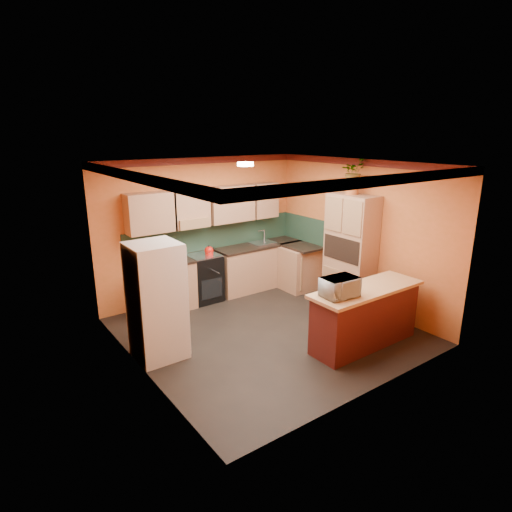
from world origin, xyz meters
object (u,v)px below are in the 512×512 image
(pantry, at_px, (350,252))
(base_cabinets_back, at_px, (231,272))
(breakfast_bar, at_px, (365,318))
(fridge, at_px, (156,301))
(stove, at_px, (204,278))
(microwave, at_px, (340,287))

(pantry, bearing_deg, base_cabinets_back, 126.96)
(pantry, xyz_separation_m, breakfast_bar, (-0.92, -1.18, -0.61))
(base_cabinets_back, bearing_deg, fridge, -145.83)
(stove, xyz_separation_m, pantry, (2.01, -1.84, 0.59))
(pantry, relative_size, microwave, 4.16)
(breakfast_bar, bearing_deg, pantry, 51.97)
(breakfast_bar, bearing_deg, base_cabinets_back, 98.73)
(base_cabinets_back, distance_m, breakfast_bar, 3.06)
(stove, relative_size, fridge, 0.54)
(fridge, relative_size, microwave, 3.36)
(base_cabinets_back, xyz_separation_m, pantry, (1.39, -1.84, 0.61))
(pantry, distance_m, breakfast_bar, 1.62)
(fridge, distance_m, microwave, 2.59)
(base_cabinets_back, relative_size, fridge, 2.15)
(base_cabinets_back, bearing_deg, stove, -180.00)
(base_cabinets_back, relative_size, pantry, 1.74)
(breakfast_bar, bearing_deg, microwave, 180.00)
(pantry, bearing_deg, fridge, 174.63)
(stove, bearing_deg, pantry, -42.48)
(microwave, bearing_deg, base_cabinets_back, 91.28)
(breakfast_bar, relative_size, microwave, 3.56)
(stove, bearing_deg, microwave, -80.64)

